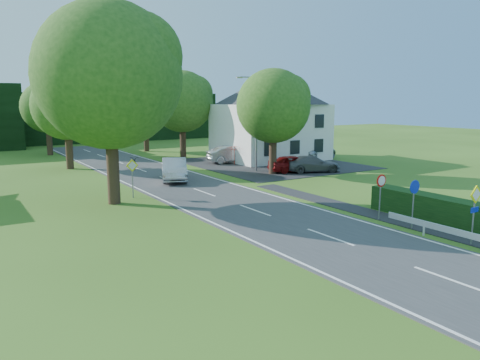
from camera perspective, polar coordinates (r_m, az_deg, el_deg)
road at (r=27.57m, az=-0.50°, el=-2.93°), size 7.00×80.00×0.04m
parking_pad at (r=44.80m, az=3.84°, el=1.98°), size 14.00×16.00×0.04m
line_edge_left at (r=26.05m, az=-6.61°, el=-3.69°), size 0.12×80.00×0.01m
line_edge_right at (r=29.36m, az=4.91°, el=-2.13°), size 0.12×80.00×0.01m
line_centre at (r=27.56m, az=-0.50°, el=-2.88°), size 0.12×80.00×0.01m
tree_main at (r=28.09m, az=-15.57°, el=8.89°), size 9.40×9.40×11.64m
tree_left_far at (r=43.89m, az=-20.30°, el=6.84°), size 7.00×7.00×8.58m
tree_right_far at (r=49.63m, az=-7.04°, el=7.94°), size 7.40×7.40×9.09m
tree_left_back at (r=55.77m, az=-22.38°, el=6.95°), size 6.60×6.60×8.07m
tree_right_back at (r=56.63m, az=-11.42°, el=7.27°), size 6.20×6.20×7.56m
tree_right_mid at (r=38.32m, az=4.07°, el=7.08°), size 7.00×7.00×8.58m
treeline_right at (r=72.40m, az=-14.47°, el=7.44°), size 30.00×5.00×7.00m
house_white at (r=48.02m, az=3.73°, el=7.76°), size 10.60×8.40×8.60m
streetlight at (r=39.70m, az=1.84°, el=7.44°), size 2.03×0.18×8.00m
sign_priority_right at (r=21.80m, az=26.72°, el=-2.63°), size 0.78×0.09×2.59m
sign_roundabout at (r=23.47m, az=20.45°, el=-1.68°), size 0.64×0.08×2.37m
sign_speed_limit at (r=24.68m, az=16.81°, el=-0.72°), size 0.64×0.11×2.37m
sign_priority_left at (r=29.81m, az=-13.00°, el=1.11°), size 0.78×0.09×2.44m
moving_car at (r=35.72m, az=-8.01°, el=1.31°), size 3.60×5.38×1.68m
motorcycle at (r=42.36m, az=-12.72°, el=2.09°), size 1.43×2.20×1.09m
parked_car_red at (r=39.66m, az=6.49°, el=2.01°), size 4.50×2.55×1.45m
parked_car_silver_a at (r=45.22m, az=-0.89°, el=3.14°), size 5.19×2.70×1.63m
parked_car_grey at (r=39.92m, az=8.82°, el=1.95°), size 5.07×3.48×1.36m
parked_car_silver_b at (r=48.91m, az=9.14°, el=3.45°), size 5.90×3.92×1.51m
parasol at (r=43.90m, az=-0.62°, el=3.07°), size 2.62×2.64×1.82m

